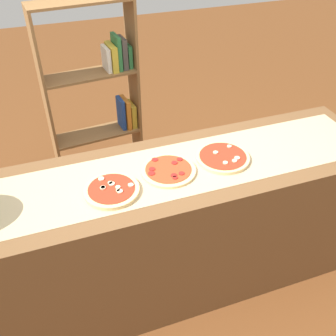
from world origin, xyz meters
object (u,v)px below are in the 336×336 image
(pizza_pepperoni_1, at_px, (168,170))
(bookshelf, at_px, (106,112))
(pizza_mushroom_2, at_px, (223,157))
(pizza_mushroom_0, at_px, (112,190))

(pizza_pepperoni_1, xyz_separation_m, bookshelf, (-0.11, 1.18, -0.25))
(bookshelf, bearing_deg, pizza_mushroom_2, -69.61)
(pizza_mushroom_0, relative_size, pizza_pepperoni_1, 0.95)
(pizza_pepperoni_1, height_order, bookshelf, bookshelf)
(pizza_mushroom_2, height_order, bookshelf, bookshelf)
(pizza_mushroom_0, xyz_separation_m, bookshelf, (0.21, 1.24, -0.26))
(bookshelf, bearing_deg, pizza_mushroom_0, -99.62)
(pizza_mushroom_2, distance_m, bookshelf, 1.28)
(pizza_pepperoni_1, bearing_deg, bookshelf, 95.46)
(pizza_pepperoni_1, xyz_separation_m, pizza_mushroom_2, (0.32, 0.00, 0.00))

